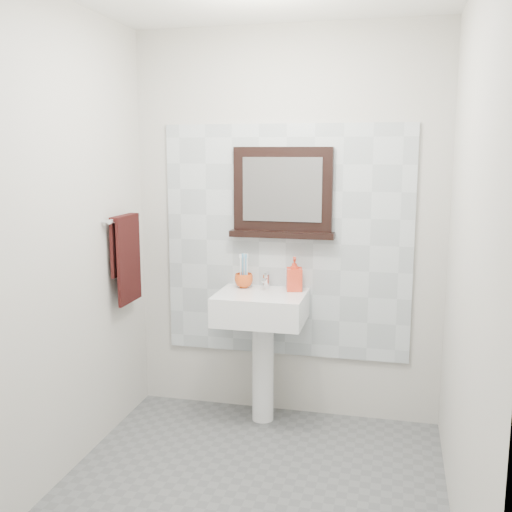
{
  "coord_description": "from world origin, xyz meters",
  "views": [
    {
      "loc": [
        0.69,
        -2.66,
        1.73
      ],
      "look_at": [
        -0.07,
        0.55,
        1.15
      ],
      "focal_mm": 42.0,
      "sensor_mm": 36.0,
      "label": 1
    }
  ],
  "objects_px": {
    "soap_dispenser": "(294,274)",
    "toothbrush_cup": "(244,281)",
    "pedestal_sink": "(261,321)",
    "hand_towel": "(126,252)",
    "framed_mirror": "(283,195)"
  },
  "relations": [
    {
      "from": "pedestal_sink",
      "to": "framed_mirror",
      "type": "xyz_separation_m",
      "value": [
        0.09,
        0.19,
        0.78
      ]
    },
    {
      "from": "pedestal_sink",
      "to": "hand_towel",
      "type": "distance_m",
      "value": 0.95
    },
    {
      "from": "framed_mirror",
      "to": "hand_towel",
      "type": "height_order",
      "value": "framed_mirror"
    },
    {
      "from": "pedestal_sink",
      "to": "framed_mirror",
      "type": "height_order",
      "value": "framed_mirror"
    },
    {
      "from": "toothbrush_cup",
      "to": "hand_towel",
      "type": "relative_size",
      "value": 0.21
    },
    {
      "from": "toothbrush_cup",
      "to": "hand_towel",
      "type": "distance_m",
      "value": 0.76
    },
    {
      "from": "toothbrush_cup",
      "to": "soap_dispenser",
      "type": "bearing_deg",
      "value": -1.39
    },
    {
      "from": "soap_dispenser",
      "to": "framed_mirror",
      "type": "xyz_separation_m",
      "value": [
        -0.09,
        0.08,
        0.49
      ]
    },
    {
      "from": "pedestal_sink",
      "to": "framed_mirror",
      "type": "distance_m",
      "value": 0.81
    },
    {
      "from": "toothbrush_cup",
      "to": "framed_mirror",
      "type": "bearing_deg",
      "value": 16.58
    },
    {
      "from": "pedestal_sink",
      "to": "framed_mirror",
      "type": "relative_size",
      "value": 1.43
    },
    {
      "from": "soap_dispenser",
      "to": "toothbrush_cup",
      "type": "bearing_deg",
      "value": 165.3
    },
    {
      "from": "soap_dispenser",
      "to": "hand_towel",
      "type": "height_order",
      "value": "hand_towel"
    },
    {
      "from": "toothbrush_cup",
      "to": "soap_dispenser",
      "type": "xyz_separation_m",
      "value": [
        0.33,
        -0.01,
        0.06
      ]
    },
    {
      "from": "pedestal_sink",
      "to": "toothbrush_cup",
      "type": "bearing_deg",
      "value": 141.21
    }
  ]
}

